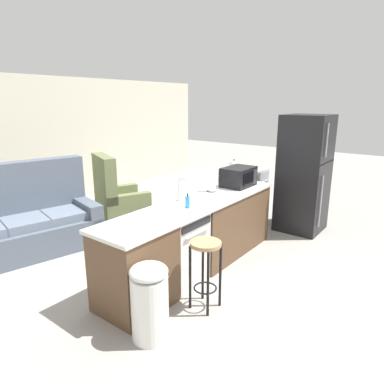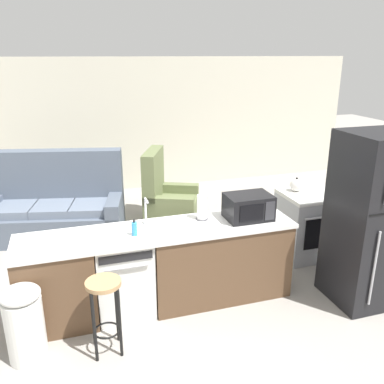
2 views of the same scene
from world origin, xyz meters
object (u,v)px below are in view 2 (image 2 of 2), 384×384
at_px(dishwasher, 124,275).
at_px(soap_bottle, 134,229).
at_px(refrigerator, 370,220).
at_px(couch, 57,209).
at_px(microwave, 248,207).
at_px(stove_range, 309,224).
at_px(bar_stool, 105,301).
at_px(armchair, 166,202).
at_px(trash_bin, 24,323).
at_px(paper_towel_roll, 202,208).
at_px(kettle, 296,185).

relative_size(dishwasher, soap_bottle, 4.77).
relative_size(refrigerator, couch, 0.89).
height_order(dishwasher, microwave, microwave).
bearing_deg(couch, stove_range, -28.10).
xyz_separation_m(bar_stool, armchair, (1.27, 2.86, -0.19)).
relative_size(microwave, trash_bin, 0.68).
bearing_deg(armchair, couch, 178.58).
xyz_separation_m(refrigerator, couch, (-3.29, 2.86, -0.56)).
distance_m(stove_range, paper_towel_roll, 1.83).
relative_size(dishwasher, stove_range, 0.93).
height_order(microwave, armchair, armchair).
distance_m(kettle, bar_stool, 3.01).
bearing_deg(microwave, stove_range, 24.91).
bearing_deg(couch, kettle, -27.50).
height_order(bar_stool, couch, couch).
bearing_deg(couch, dishwasher, -73.31).
relative_size(paper_towel_roll, soap_bottle, 1.60).
height_order(kettle, couch, couch).
height_order(microwave, couch, couch).
xyz_separation_m(kettle, trash_bin, (-3.39, -1.16, -0.61)).
bearing_deg(microwave, couch, 132.42).
bearing_deg(soap_bottle, microwave, 2.88).
height_order(kettle, armchair, armchair).
distance_m(stove_range, microwave, 1.43).
bearing_deg(stove_range, microwave, -155.09).
bearing_deg(kettle, trash_bin, -161.10).
distance_m(dishwasher, couch, 2.41).
distance_m(kettle, trash_bin, 3.63).
bearing_deg(armchair, trash_bin, -125.73).
bearing_deg(refrigerator, kettle, 97.68).
bearing_deg(armchair, paper_towel_roll, -92.77).
xyz_separation_m(paper_towel_roll, soap_bottle, (-0.79, -0.20, -0.07)).
bearing_deg(dishwasher, trash_bin, -153.23).
xyz_separation_m(dishwasher, couch, (-0.69, 2.31, -0.03)).
distance_m(paper_towel_roll, armchair, 2.24).
relative_size(refrigerator, soap_bottle, 10.82).
bearing_deg(dishwasher, bar_stool, -112.84).
height_order(microwave, bar_stool, microwave).
distance_m(refrigerator, microwave, 1.31).
height_order(microwave, trash_bin, microwave).
distance_m(couch, armchair, 1.71).
bearing_deg(trash_bin, stove_range, 16.15).
bearing_deg(couch, soap_bottle, -70.92).
relative_size(microwave, bar_stool, 0.68).
bearing_deg(armchair, kettle, -48.26).
bearing_deg(armchair, dishwasher, -114.28).
distance_m(bar_stool, couch, 2.94).
bearing_deg(trash_bin, couch, 84.63).
bearing_deg(trash_bin, paper_towel_roll, 18.18).
height_order(microwave, kettle, microwave).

